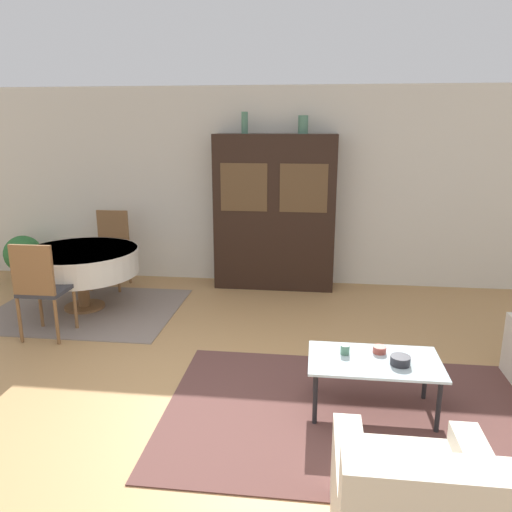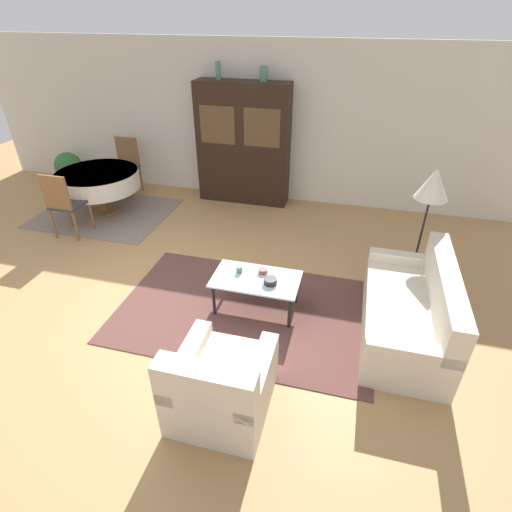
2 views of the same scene
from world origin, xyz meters
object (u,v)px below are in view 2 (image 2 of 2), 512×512
Objects in this scene: bowl_small at (263,271)px; bowl at (270,281)px; couch at (411,313)px; vase_tall at (218,71)px; coffee_table at (256,281)px; display_cabinet at (243,144)px; cup at (239,269)px; dining_table at (98,180)px; dining_chair_far at (126,163)px; armchair at (220,386)px; vase_short at (264,74)px; dining_chair_near at (63,201)px; potted_plant at (69,167)px; floor_lamp at (433,188)px.

bowl is at bearing -54.91° from bowl_small.
vase_tall is at bearing 45.89° from couch.
vase_tall reaches higher than coffee_table.
bowl_small is at bearing 125.09° from bowl.
vase_tall is (-1.49, 2.93, 1.74)m from bowl_small.
display_cabinet reaches higher than bowl.
vase_tall is at bearing 112.17° from cup.
dining_table is 17.91× the size of cup.
dining_chair_far is 4.10m from cup.
armchair is 4.95m from vase_short.
bowl_small is at bearing -75.98° from vase_short.
vase_tall is at bearing 117.49° from bowl.
dining_chair_near is at bearing 165.54° from bowl_small.
vase_short reaches higher than display_cabinet.
coffee_table is at bearing -31.55° from potted_plant.
coffee_table is 5.41m from potted_plant.
vase_short is 4.33m from potted_plant.
couch is at bearing -24.15° from potted_plant.
couch is at bearing -20.85° from dining_table.
armchair is 0.66× the size of dining_table.
vase_short reaches higher than dining_chair_near.
floor_lamp reaches higher than bowl.
bowl_small reaches higher than coffee_table.
coffee_table is at bearing -147.39° from floor_lamp.
couch is 1.55m from floor_lamp.
vase_tall reaches higher than dining_chair_near.
bowl_small is 0.45× the size of vase_short.
display_cabinet is 3.39m from bowl.
vase_short is (-0.86, 3.12, 1.71)m from bowl.
display_cabinet is at bearing -173.49° from dining_chair_far.
coffee_table is at bearing -16.75° from dining_chair_near.
couch is 1.73m from coffee_table.
display_cabinet is at bearing 27.44° from dining_table.
floor_lamp is (0.13, 1.20, 0.97)m from couch.
potted_plant is (-4.61, 2.83, -0.02)m from coffee_table.
floor_lamp is at bearing 36.65° from bowl.
dining_chair_near is 2.28m from potted_plant.
armchair is at bearing -42.55° from potted_plant.
dining_chair_far is (-3.34, 4.26, 0.29)m from armchair.
vase_short is at bearing -174.36° from dining_chair_far.
floor_lamp reaches higher than dining_table.
couch is 1.68× the size of dining_chair_near.
potted_plant reaches higher than cup.
floor_lamp is (5.14, 0.20, 0.68)m from dining_chair_near.
couch is 1.28× the size of dining_table.
dining_chair_far reaches higher than cup.
dining_chair_far is 6.98× the size of bowl.
armchair is 1.60m from bowl_small.
dining_table is 3.56m from cup.
dining_chair_near is at bearing 163.30° from cup.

